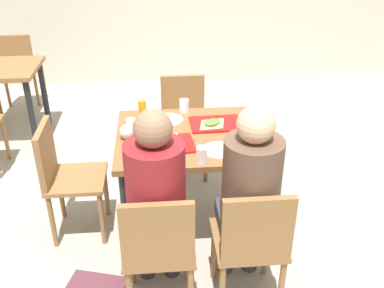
{
  "coord_description": "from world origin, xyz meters",
  "views": [
    {
      "loc": [
        -0.24,
        -2.66,
        2.13
      ],
      "look_at": [
        0.0,
        0.0,
        0.68
      ],
      "focal_mm": 41.18,
      "sensor_mm": 36.0,
      "label": 1
    }
  ],
  "objects_px": {
    "chair_left_end": "(63,172)",
    "condiment_bottle": "(143,111)",
    "tray_red_near": "(166,145)",
    "pizza_slice_b": "(212,123)",
    "foil_bundle": "(127,132)",
    "plastic_cup_a": "(184,106)",
    "person_in_brown_jacket": "(249,190)",
    "chair_far_side": "(184,118)",
    "chair_near_left": "(158,247)",
    "paper_plate_center": "(168,120)",
    "chair_near_right": "(252,241)",
    "plastic_cup_b": "(202,155)",
    "paper_plate_near_edge": "(219,150)",
    "background_chair_far": "(15,68)",
    "main_table": "(192,148)",
    "soda_can": "(255,122)",
    "tray_red_far": "(216,124)",
    "person_in_red": "(156,195)",
    "plastic_cup_c": "(131,126)",
    "pizza_slice_a": "(166,141)"
  },
  "relations": [
    {
      "from": "chair_near_left",
      "to": "plastic_cup_b",
      "type": "distance_m",
      "value": 0.61
    },
    {
      "from": "person_in_red",
      "to": "paper_plate_center",
      "type": "distance_m",
      "value": 0.93
    },
    {
      "from": "pizza_slice_b",
      "to": "plastic_cup_c",
      "type": "distance_m",
      "value": 0.57
    },
    {
      "from": "pizza_slice_b",
      "to": "plastic_cup_b",
      "type": "height_order",
      "value": "plastic_cup_b"
    },
    {
      "from": "tray_red_far",
      "to": "soda_can",
      "type": "distance_m",
      "value": 0.28
    },
    {
      "from": "condiment_bottle",
      "to": "paper_plate_center",
      "type": "bearing_deg",
      "value": 0.0
    },
    {
      "from": "chair_near_left",
      "to": "person_in_red",
      "type": "relative_size",
      "value": 0.68
    },
    {
      "from": "plastic_cup_a",
      "to": "condiment_bottle",
      "type": "bearing_deg",
      "value": -156.97
    },
    {
      "from": "tray_red_near",
      "to": "condiment_bottle",
      "type": "bearing_deg",
      "value": 111.41
    },
    {
      "from": "condiment_bottle",
      "to": "tray_red_near",
      "type": "bearing_deg",
      "value": -68.59
    },
    {
      "from": "plastic_cup_a",
      "to": "foil_bundle",
      "type": "xyz_separation_m",
      "value": [
        -0.41,
        -0.39,
        0.0
      ]
    },
    {
      "from": "plastic_cup_b",
      "to": "foil_bundle",
      "type": "height_order",
      "value": "same"
    },
    {
      "from": "pizza_slice_b",
      "to": "foil_bundle",
      "type": "distance_m",
      "value": 0.61
    },
    {
      "from": "paper_plate_near_edge",
      "to": "plastic_cup_a",
      "type": "relative_size",
      "value": 2.2
    },
    {
      "from": "chair_near_right",
      "to": "paper_plate_near_edge",
      "type": "xyz_separation_m",
      "value": [
        -0.1,
        0.58,
        0.26
      ]
    },
    {
      "from": "chair_left_end",
      "to": "condiment_bottle",
      "type": "height_order",
      "value": "condiment_bottle"
    },
    {
      "from": "paper_plate_near_edge",
      "to": "plastic_cup_c",
      "type": "xyz_separation_m",
      "value": [
        -0.57,
        0.31,
        0.05
      ]
    },
    {
      "from": "main_table",
      "to": "chair_far_side",
      "type": "distance_m",
      "value": 0.84
    },
    {
      "from": "chair_far_side",
      "to": "tray_red_far",
      "type": "relative_size",
      "value": 2.38
    },
    {
      "from": "chair_near_right",
      "to": "background_chair_far",
      "type": "bearing_deg",
      "value": 123.4
    },
    {
      "from": "main_table",
      "to": "person_in_brown_jacket",
      "type": "distance_m",
      "value": 0.73
    },
    {
      "from": "chair_far_side",
      "to": "tray_red_near",
      "type": "height_order",
      "value": "chair_far_side"
    },
    {
      "from": "chair_far_side",
      "to": "foil_bundle",
      "type": "bearing_deg",
      "value": -117.44
    },
    {
      "from": "pizza_slice_a",
      "to": "background_chair_far",
      "type": "distance_m",
      "value": 2.97
    },
    {
      "from": "chair_near_left",
      "to": "paper_plate_center",
      "type": "relative_size",
      "value": 3.9
    },
    {
      "from": "tray_red_near",
      "to": "pizza_slice_b",
      "type": "distance_m",
      "value": 0.43
    },
    {
      "from": "tray_red_near",
      "to": "plastic_cup_b",
      "type": "distance_m",
      "value": 0.3
    },
    {
      "from": "chair_near_left",
      "to": "person_in_brown_jacket",
      "type": "height_order",
      "value": "person_in_brown_jacket"
    },
    {
      "from": "person_in_red",
      "to": "tray_red_far",
      "type": "xyz_separation_m",
      "value": [
        0.44,
        0.81,
        0.02
      ]
    },
    {
      "from": "main_table",
      "to": "pizza_slice_a",
      "type": "xyz_separation_m",
      "value": [
        -0.18,
        -0.13,
        0.13
      ]
    },
    {
      "from": "chair_near_right",
      "to": "plastic_cup_b",
      "type": "xyz_separation_m",
      "value": [
        -0.23,
        0.45,
        0.31
      ]
    },
    {
      "from": "chair_left_end",
      "to": "condiment_bottle",
      "type": "xyz_separation_m",
      "value": [
        0.56,
        0.24,
        0.34
      ]
    },
    {
      "from": "chair_near_left",
      "to": "background_chair_far",
      "type": "height_order",
      "value": "same"
    },
    {
      "from": "chair_far_side",
      "to": "plastic_cup_c",
      "type": "xyz_separation_m",
      "value": [
        -0.41,
        -0.76,
        0.31
      ]
    },
    {
      "from": "tray_red_far",
      "to": "plastic_cup_c",
      "type": "xyz_separation_m",
      "value": [
        -0.59,
        -0.07,
        0.04
      ]
    },
    {
      "from": "chair_near_right",
      "to": "pizza_slice_b",
      "type": "distance_m",
      "value": 0.98
    },
    {
      "from": "chair_left_end",
      "to": "tray_red_near",
      "type": "distance_m",
      "value": 0.78
    },
    {
      "from": "plastic_cup_a",
      "to": "person_in_brown_jacket",
      "type": "bearing_deg",
      "value": -74.94
    },
    {
      "from": "plastic_cup_a",
      "to": "plastic_cup_b",
      "type": "bearing_deg",
      "value": -86.04
    },
    {
      "from": "condiment_bottle",
      "to": "paper_plate_near_edge",
      "type": "bearing_deg",
      "value": -44.54
    },
    {
      "from": "main_table",
      "to": "soda_can",
      "type": "height_order",
      "value": "soda_can"
    },
    {
      "from": "person_in_brown_jacket",
      "to": "soda_can",
      "type": "relative_size",
      "value": 10.39
    },
    {
      "from": "background_chair_far",
      "to": "tray_red_far",
      "type": "bearing_deg",
      "value": -47.7
    },
    {
      "from": "tray_red_far",
      "to": "condiment_bottle",
      "type": "distance_m",
      "value": 0.53
    },
    {
      "from": "chair_near_left",
      "to": "person_in_red",
      "type": "distance_m",
      "value": 0.28
    },
    {
      "from": "chair_far_side",
      "to": "pizza_slice_a",
      "type": "height_order",
      "value": "chair_far_side"
    },
    {
      "from": "pizza_slice_b",
      "to": "plastic_cup_c",
      "type": "bearing_deg",
      "value": -175.06
    },
    {
      "from": "chair_near_left",
      "to": "tray_red_near",
      "type": "relative_size",
      "value": 2.38
    },
    {
      "from": "chair_far_side",
      "to": "tray_red_near",
      "type": "bearing_deg",
      "value": -100.48
    },
    {
      "from": "paper_plate_near_edge",
      "to": "background_chair_far",
      "type": "bearing_deg",
      "value": 127.53
    }
  ]
}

